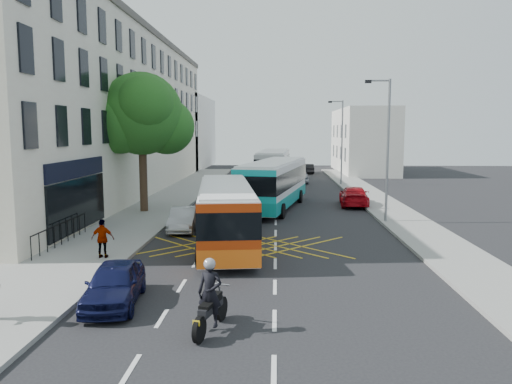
# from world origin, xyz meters

# --- Properties ---
(ground) EXTENTS (120.00, 120.00, 0.00)m
(ground) POSITION_xyz_m (0.00, 0.00, 0.00)
(ground) COLOR black
(ground) RESTS_ON ground
(pavement_left) EXTENTS (5.00, 70.00, 0.15)m
(pavement_left) POSITION_xyz_m (-8.50, 15.00, 0.07)
(pavement_left) COLOR gray
(pavement_left) RESTS_ON ground
(pavement_right) EXTENTS (3.00, 70.00, 0.15)m
(pavement_right) POSITION_xyz_m (7.50, 15.00, 0.07)
(pavement_right) COLOR gray
(pavement_right) RESTS_ON ground
(terrace_main) EXTENTS (8.30, 45.00, 13.50)m
(terrace_main) POSITION_xyz_m (-14.00, 24.49, 6.76)
(terrace_main) COLOR beige
(terrace_main) RESTS_ON ground
(terrace_far) EXTENTS (8.00, 20.00, 10.00)m
(terrace_far) POSITION_xyz_m (-14.00, 55.00, 5.00)
(terrace_far) COLOR silver
(terrace_far) RESTS_ON ground
(building_right) EXTENTS (6.00, 18.00, 8.00)m
(building_right) POSITION_xyz_m (11.00, 48.00, 4.00)
(building_right) COLOR silver
(building_right) RESTS_ON ground
(street_tree) EXTENTS (6.30, 5.70, 8.80)m
(street_tree) POSITION_xyz_m (-8.51, 14.97, 6.29)
(street_tree) COLOR #382619
(street_tree) RESTS_ON pavement_left
(lamp_near) EXTENTS (1.45, 0.15, 8.00)m
(lamp_near) POSITION_xyz_m (6.20, 12.00, 4.62)
(lamp_near) COLOR slate
(lamp_near) RESTS_ON pavement_right
(lamp_far) EXTENTS (1.45, 0.15, 8.00)m
(lamp_far) POSITION_xyz_m (6.20, 32.00, 4.62)
(lamp_far) COLOR slate
(lamp_far) RESTS_ON pavement_right
(railings) EXTENTS (0.08, 5.60, 1.14)m
(railings) POSITION_xyz_m (-9.70, 5.30, 0.72)
(railings) COLOR black
(railings) RESTS_ON pavement_left
(bus_near) EXTENTS (3.62, 10.39, 2.86)m
(bus_near) POSITION_xyz_m (-2.29, 5.97, 1.51)
(bus_near) COLOR silver
(bus_near) RESTS_ON ground
(bus_mid) EXTENTS (4.90, 11.83, 3.24)m
(bus_mid) POSITION_xyz_m (-0.14, 17.27, 1.71)
(bus_mid) COLOR silver
(bus_mid) RESTS_ON ground
(bus_far) EXTENTS (3.48, 11.93, 3.32)m
(bus_far) POSITION_xyz_m (-0.27, 33.01, 1.75)
(bus_far) COLOR silver
(bus_far) RESTS_ON ground
(motorbike) EXTENTS (0.84, 2.21, 2.00)m
(motorbike) POSITION_xyz_m (-1.69, -3.83, 0.94)
(motorbike) COLOR black
(motorbike) RESTS_ON ground
(parked_car_blue) EXTENTS (1.96, 3.96, 1.30)m
(parked_car_blue) POSITION_xyz_m (-4.90, -1.90, 0.65)
(parked_car_blue) COLOR #0D1137
(parked_car_blue) RESTS_ON ground
(parked_car_silver) EXTENTS (1.55, 3.84, 1.24)m
(parked_car_silver) POSITION_xyz_m (-4.90, 9.45, 0.62)
(parked_car_silver) COLOR #ADB0B5
(parked_car_silver) RESTS_ON ground
(red_hatchback) EXTENTS (2.34, 4.89, 1.38)m
(red_hatchback) POSITION_xyz_m (5.50, 18.71, 0.69)
(red_hatchback) COLOR #AE0711
(red_hatchback) RESTS_ON ground
(distant_car_grey) EXTENTS (2.58, 4.64, 1.23)m
(distant_car_grey) POSITION_xyz_m (0.76, 45.72, 0.61)
(distant_car_grey) COLOR #3C3E43
(distant_car_grey) RESTS_ON ground
(distant_car_silver) EXTENTS (1.59, 3.67, 1.23)m
(distant_car_silver) POSITION_xyz_m (2.50, 34.14, 0.62)
(distant_car_silver) COLOR #B2B4BA
(distant_car_silver) RESTS_ON ground
(distant_car_dark) EXTENTS (1.30, 3.65, 1.20)m
(distant_car_dark) POSITION_xyz_m (3.93, 45.32, 0.60)
(distant_car_dark) COLOR black
(distant_car_dark) RESTS_ON ground
(pedestrian_far) EXTENTS (0.93, 0.39, 1.59)m
(pedestrian_far) POSITION_xyz_m (-7.00, 3.08, 0.94)
(pedestrian_far) COLOR gray
(pedestrian_far) RESTS_ON pavement_left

